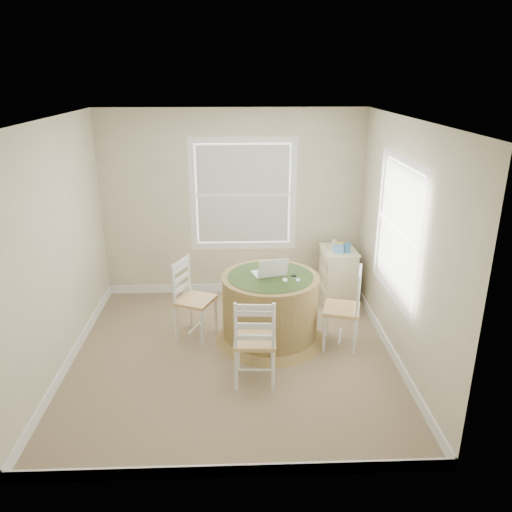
{
  "coord_description": "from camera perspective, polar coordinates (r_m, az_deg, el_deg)",
  "views": [
    {
      "loc": [
        0.07,
        -4.91,
        3.01
      ],
      "look_at": [
        0.27,
        0.45,
        1.04
      ],
      "focal_mm": 35.0,
      "sensor_mm": 36.0,
      "label": 1
    }
  ],
  "objects": [
    {
      "name": "box_blue",
      "position": [
        6.7,
        10.37,
        0.94
      ],
      "size": [
        0.08,
        0.08,
        0.12
      ],
      "primitive_type": "cube",
      "rotation": [
        0.0,
        0.0,
        0.05
      ],
      "color": "#316694",
      "rests_on": "corner_chest"
    },
    {
      "name": "round_table",
      "position": [
        5.9,
        1.62,
        -5.65
      ],
      "size": [
        1.31,
        1.31,
        0.82
      ],
      "rotation": [
        0.0,
        0.0,
        -0.1
      ],
      "color": "olive",
      "rests_on": "ground"
    },
    {
      "name": "laptop",
      "position": [
        5.77,
        1.58,
        -1.86
      ],
      "size": [
        0.42,
        0.39,
        0.25
      ],
      "rotation": [
        0.0,
        0.0,
        3.41
      ],
      "color": "white",
      "rests_on": "round_table"
    },
    {
      "name": "tissue_box",
      "position": [
        6.66,
        9.37,
        0.78
      ],
      "size": [
        0.13,
        0.13,
        0.1
      ],
      "primitive_type": "cube",
      "rotation": [
        0.0,
        0.0,
        0.05
      ],
      "color": "#5E97D8",
      "rests_on": "corner_chest"
    },
    {
      "name": "keys",
      "position": [
        5.76,
        4.33,
        -2.27
      ],
      "size": [
        0.06,
        0.06,
        0.02
      ],
      "primitive_type": "cube",
      "rotation": [
        0.0,
        0.0,
        -0.1
      ],
      "color": "black",
      "rests_on": "round_table"
    },
    {
      "name": "cup_cream",
      "position": [
        6.91,
        8.9,
        1.48
      ],
      "size": [
        0.07,
        0.07,
        0.09
      ],
      "primitive_type": "cylinder",
      "color": "beige",
      "rests_on": "corner_chest"
    },
    {
      "name": "phone",
      "position": [
        5.65,
        4.83,
        -2.79
      ],
      "size": [
        0.05,
        0.09,
        0.02
      ],
      "primitive_type": "cube",
      "rotation": [
        0.0,
        0.0,
        -0.1
      ],
      "color": "#B7BABF",
      "rests_on": "round_table"
    },
    {
      "name": "chair_near",
      "position": [
        5.11,
        -0.13,
        -9.58
      ],
      "size": [
        0.44,
        0.42,
        0.95
      ],
      "primitive_type": null,
      "rotation": [
        0.0,
        0.0,
        3.09
      ],
      "color": "white",
      "rests_on": "ground"
    },
    {
      "name": "corner_chest",
      "position": [
        6.95,
        9.28,
        -2.26
      ],
      "size": [
        0.47,
        0.61,
        0.78
      ],
      "rotation": [
        0.0,
        0.0,
        0.05
      ],
      "color": "beige",
      "rests_on": "ground"
    },
    {
      "name": "mouse",
      "position": [
        5.63,
        3.31,
        -2.75
      ],
      "size": [
        0.07,
        0.11,
        0.04
      ],
      "primitive_type": "ellipsoid",
      "rotation": [
        0.0,
        0.0,
        -0.1
      ],
      "color": "white",
      "rests_on": "round_table"
    },
    {
      "name": "room",
      "position": [
        5.35,
        -1.03,
        1.5
      ],
      "size": [
        3.64,
        3.64,
        2.64
      ],
      "color": "#847453",
      "rests_on": "ground"
    },
    {
      "name": "chair_left",
      "position": [
        6.0,
        -6.96,
        -4.99
      ],
      "size": [
        0.53,
        0.54,
        0.95
      ],
      "primitive_type": null,
      "rotation": [
        0.0,
        0.0,
        1.17
      ],
      "color": "white",
      "rests_on": "ground"
    },
    {
      "name": "box_yellow",
      "position": [
        6.88,
        9.6,
        1.23
      ],
      "size": [
        0.15,
        0.11,
        0.06
      ],
      "primitive_type": "cube",
      "rotation": [
        0.0,
        0.0,
        0.05
      ],
      "color": "#DCDD4E",
      "rests_on": "corner_chest"
    },
    {
      "name": "chair_right",
      "position": [
        5.83,
        9.78,
        -5.93
      ],
      "size": [
        0.5,
        0.51,
        0.95
      ],
      "primitive_type": null,
      "rotation": [
        0.0,
        0.0,
        -1.84
      ],
      "color": "white",
      "rests_on": "ground"
    }
  ]
}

